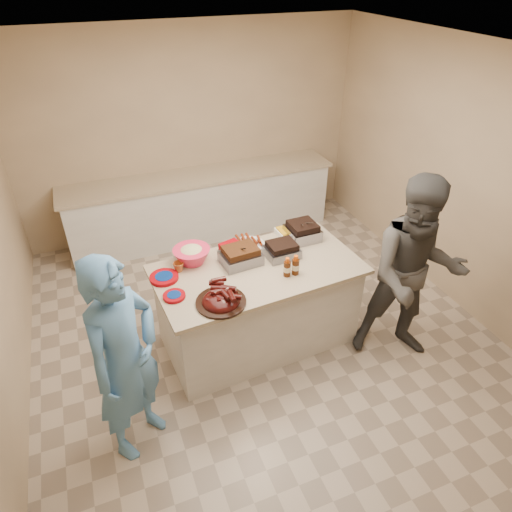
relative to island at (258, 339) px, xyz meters
name	(u,v)px	position (x,y,z in m)	size (l,w,h in m)	color
room	(263,334)	(0.07, 0.04, 0.00)	(4.50, 5.00, 2.70)	tan
back_counter	(202,205)	(0.07, 2.24, 0.45)	(3.60, 0.64, 0.90)	silver
island	(258,339)	(0.00, 0.00, 0.00)	(1.90, 1.00, 0.90)	silver
rib_platter	(221,303)	(-0.47, -0.36, 0.90)	(0.42, 0.42, 0.17)	#430B09
pulled_pork_tray	(241,263)	(-0.12, 0.13, 0.90)	(0.36, 0.27, 0.11)	#47230F
brisket_tray	(282,256)	(0.28, 0.10, 0.90)	(0.31, 0.25, 0.09)	black
roasting_pan	(302,238)	(0.61, 0.32, 0.90)	(0.30, 0.30, 0.12)	gray
coleslaw_bowl	(192,262)	(-0.54, 0.32, 0.90)	(0.35, 0.35, 0.24)	#DE264A
sausage_plate	(249,245)	(0.07, 0.40, 0.90)	(0.30, 0.30, 0.05)	silver
mac_cheese_dish	(290,234)	(0.53, 0.44, 0.90)	(0.28, 0.20, 0.07)	gold
bbq_bottle_a	(287,276)	(0.20, -0.21, 0.90)	(0.06, 0.06, 0.19)	#401B07
bbq_bottle_b	(295,274)	(0.28, -0.21, 0.90)	(0.07, 0.07, 0.20)	#401B07
mustard_bottle	(238,256)	(-0.11, 0.25, 0.90)	(0.04, 0.04, 0.12)	yellow
sauce_bowl	(234,260)	(-0.16, 0.20, 0.90)	(0.14, 0.04, 0.14)	silver
plate_stack_large	(164,279)	(-0.84, 0.15, 0.90)	(0.26, 0.26, 0.03)	#890007
plate_stack_small	(174,297)	(-0.82, -0.14, 0.90)	(0.19, 0.19, 0.03)	#890007
plastic_cup	(179,271)	(-0.69, 0.22, 0.90)	(0.10, 0.09, 0.10)	#AA5321
basket_stack	(231,252)	(-0.15, 0.34, 0.90)	(0.19, 0.14, 0.10)	#890007
guest_blue	(143,435)	(-1.30, -0.70, 0.00)	(0.64, 1.77, 0.42)	#548DC2
guest_gray	(397,348)	(1.25, -0.64, 0.00)	(0.90, 1.86, 0.70)	#4B4944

